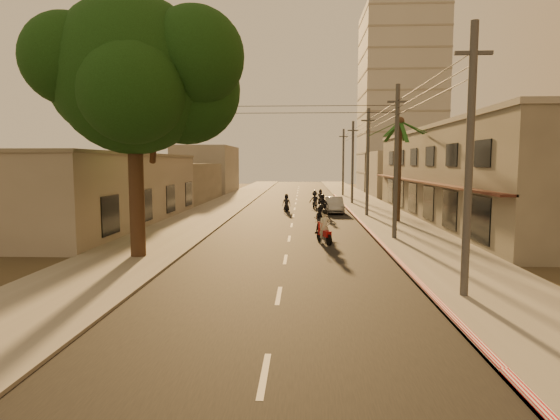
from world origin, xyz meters
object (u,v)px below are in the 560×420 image
at_px(scooter_far_c, 320,197).
at_px(scooter_mid_a, 321,220).
at_px(scooter_red, 325,228).
at_px(scooter_far_b, 315,200).
at_px(broadleaf_tree, 142,77).
at_px(palm_tree, 400,127).
at_px(scooter_mid_b, 323,207).
at_px(scooter_far_a, 286,203).
at_px(parked_car, 334,205).

bearing_deg(scooter_far_c, scooter_mid_a, -79.78).
height_order(scooter_red, scooter_far_b, scooter_red).
distance_m(broadleaf_tree, scooter_mid_a, 14.01).
xyz_separation_m(scooter_red, scooter_far_c, (0.71, 25.72, -0.15)).
relative_size(palm_tree, scooter_far_c, 5.07).
distance_m(scooter_mid_b, scooter_far_a, 5.47).
distance_m(scooter_red, parked_car, 16.27).
bearing_deg(scooter_far_a, broadleaf_tree, -106.10).
distance_m(scooter_mid_a, scooter_far_a, 13.98).
height_order(scooter_far_a, scooter_far_c, scooter_far_a).
height_order(scooter_red, scooter_mid_b, scooter_red).
height_order(scooter_red, scooter_far_c, scooter_red).
bearing_deg(scooter_mid_b, parked_car, 92.00).
height_order(broadleaf_tree, palm_tree, broadleaf_tree).
distance_m(scooter_mid_a, parked_car, 12.57).
xyz_separation_m(scooter_far_a, parked_car, (4.34, -1.25, -0.00)).
xyz_separation_m(scooter_red, scooter_far_b, (-0.05, 20.34, -0.06)).
height_order(palm_tree, scooter_red, palm_tree).
height_order(scooter_mid_b, scooter_far_a, scooter_mid_b).
bearing_deg(scooter_mid_a, scooter_red, -88.08).
xyz_separation_m(scooter_red, scooter_far_a, (-2.76, 17.44, -0.15)).
bearing_deg(scooter_mid_a, scooter_far_a, 102.40).
height_order(scooter_far_a, parked_car, scooter_far_a).
bearing_deg(broadleaf_tree, scooter_red, 26.42).
xyz_separation_m(broadleaf_tree, scooter_far_b, (8.59, 24.63, -7.66)).
bearing_deg(scooter_far_b, broadleaf_tree, -98.60).
relative_size(scooter_mid_b, scooter_far_c, 1.19).
height_order(broadleaf_tree, scooter_red, broadleaf_tree).
xyz_separation_m(scooter_mid_a, parked_car, (1.63, 12.46, -0.13)).
relative_size(broadleaf_tree, parked_car, 2.74).
height_order(scooter_mid_a, scooter_far_c, scooter_mid_a).
bearing_deg(scooter_far_a, scooter_far_c, 66.31).
bearing_deg(scooter_far_c, scooter_far_a, -100.55).
bearing_deg(broadleaf_tree, palm_tree, 43.48).
distance_m(palm_tree, scooter_far_a, 13.40).
distance_m(scooter_red, scooter_mid_b, 12.99).
height_order(broadleaf_tree, scooter_far_b, broadleaf_tree).
distance_m(broadleaf_tree, parked_car, 24.17).
bearing_deg(palm_tree, scooter_far_c, 108.05).
height_order(palm_tree, scooter_mid_b, palm_tree).
bearing_deg(scooter_red, broadleaf_tree, -173.76).
bearing_deg(parked_car, scooter_far_a, 163.55).
height_order(scooter_mid_a, scooter_far_a, scooter_mid_a).
xyz_separation_m(palm_tree, scooter_red, (-5.97, -9.56, -6.27)).
xyz_separation_m(scooter_far_b, scooter_far_c, (0.76, 5.38, -0.09)).
height_order(parked_car, scooter_far_c, scooter_far_c).
distance_m(palm_tree, scooter_mid_a, 10.48).
relative_size(scooter_mid_a, parked_car, 0.44).
distance_m(broadleaf_tree, scooter_red, 12.28).
xyz_separation_m(scooter_red, scooter_mid_a, (-0.05, 3.73, -0.02)).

